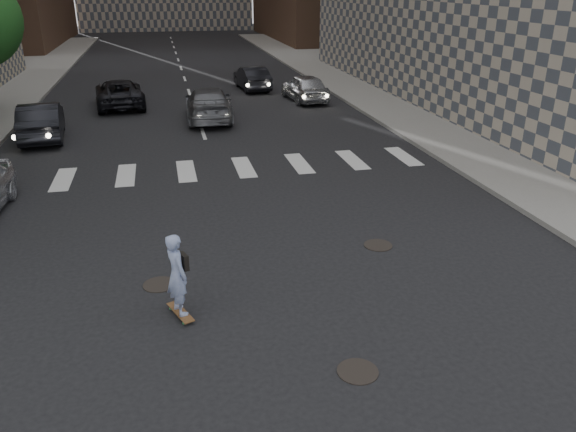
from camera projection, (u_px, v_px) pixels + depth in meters
name	position (u px, v px, depth m)	size (l,w,h in m)	color
ground	(261.00, 303.00, 11.38)	(160.00, 160.00, 0.00)	black
sidewalk_right	(448.00, 93.00, 32.28)	(13.00, 80.00, 0.15)	gray
manhole_a	(358.00, 371.00, 9.37)	(0.70, 0.70, 0.02)	black
manhole_b	(159.00, 284.00, 12.05)	(0.70, 0.70, 0.02)	black
manhole_c	(378.00, 245.00, 13.84)	(0.70, 0.70, 0.02)	black
skateboarder	(177.00, 274.00, 10.60)	(0.59, 0.89, 1.74)	brown
traffic_car_a	(41.00, 121.00, 22.95)	(1.58, 4.53, 1.49)	black
traffic_car_b	(209.00, 104.00, 26.11)	(2.08, 5.12, 1.49)	#595B61
traffic_car_c	(119.00, 93.00, 28.89)	(2.30, 5.00, 1.39)	black
traffic_car_d	(305.00, 87.00, 30.30)	(1.71, 4.24, 1.45)	#AFB1B6
traffic_car_e	(252.00, 78.00, 33.47)	(1.44, 4.13, 1.36)	black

